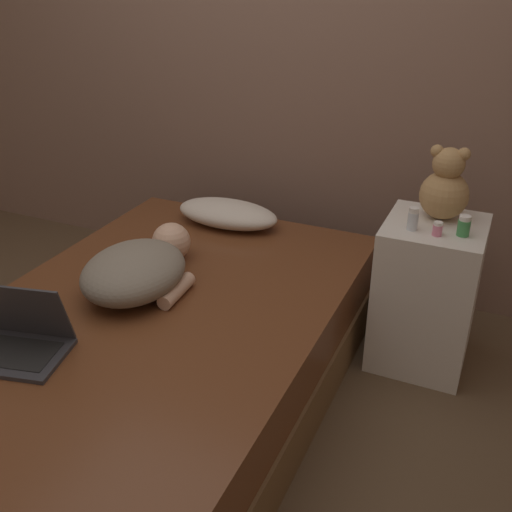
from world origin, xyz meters
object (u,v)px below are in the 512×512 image
Objects in this scene: person_lying at (140,268)px; teddy_bear at (445,188)px; bottle_clear at (413,219)px; bottle_green at (464,226)px; bottle_pink at (438,229)px; laptop at (16,338)px; pillow at (228,214)px.

teddy_bear is at bearing 29.74° from person_lying.
bottle_clear is 0.20m from bottle_green.
person_lying is at bearing -154.91° from bottle_pink.
laptop is at bearing -140.34° from bottle_green.
pillow is at bearing 83.44° from person_lying.
bottle_clear reaches higher than pillow.
bottle_clear is at bearing 30.62° from laptop.
pillow is at bearing 68.87° from laptop.
bottle_pink is (0.10, -0.01, -0.02)m from bottle_clear.
bottle_pink is at bearing -8.22° from bottle_clear.
person_lying is 1.31m from bottle_green.
person_lying is at bearing -151.99° from bottle_clear.
laptop is 1.73m from bottle_green.
pillow is 1.08m from bottle_pink.
person_lying is at bearing -155.04° from bottle_green.
bottle_green is (1.32, 1.09, 0.22)m from laptop.
person_lying reaches higher than pillow.
bottle_green is (1.18, 0.55, 0.18)m from person_lying.
bottle_green is at bearing 26.73° from laptop.
bottle_green is (0.20, 0.03, -0.01)m from bottle_clear.
teddy_bear is 0.22m from bottle_pink.
pillow is 1.07m from teddy_bear.
teddy_bear is 3.69× the size of bottle_green.
teddy_bear reaches higher than bottle_pink.
bottle_green reaches higher than pillow.
laptop reaches higher than pillow.
bottle_clear is (0.94, -0.19, 0.22)m from pillow.
pillow is 5.56× the size of bottle_clear.
teddy_bear reaches higher than person_lying.
bottle_clear is 1.13× the size of bottle_green.
bottle_pink is at bearing -156.59° from bottle_green.
bottle_pink reaches higher than pillow.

